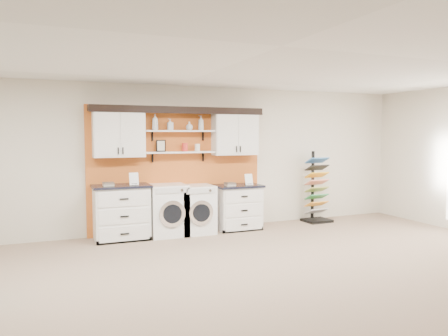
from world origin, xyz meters
name	(u,v)px	position (x,y,z in m)	size (l,w,h in m)	color
floor	(279,303)	(0.00, 0.00, 0.00)	(10.00, 10.00, 0.00)	#8B725D
ceiling	(281,46)	(0.00, 0.00, 2.80)	(10.00, 10.00, 0.00)	white
wall_back	(177,159)	(0.00, 4.00, 1.40)	(10.00, 10.00, 0.00)	beige
accent_panel	(177,169)	(0.00, 3.96, 1.20)	(3.40, 0.07, 2.40)	#C25D21
upper_cabinet_left	(119,134)	(-1.13, 3.79, 1.88)	(0.90, 0.35, 0.84)	white
upper_cabinet_right	(235,134)	(1.13, 3.79, 1.88)	(0.90, 0.35, 0.84)	white
shelf_lower	(180,152)	(0.00, 3.80, 1.53)	(1.32, 0.28, 0.03)	white
shelf_upper	(180,131)	(0.00, 3.80, 1.93)	(1.32, 0.28, 0.03)	white
crown_molding	(179,110)	(0.00, 3.81, 2.33)	(3.30, 0.41, 0.13)	black
picture_frame	(161,146)	(-0.35, 3.85, 1.66)	(0.18, 0.02, 0.22)	black
canister_red	(185,147)	(0.10, 3.80, 1.62)	(0.11, 0.11, 0.16)	red
canister_cream	(197,148)	(0.35, 3.80, 1.61)	(0.10, 0.10, 0.14)	silver
base_cabinet_left	(122,212)	(-1.13, 3.64, 0.49)	(1.00, 0.66, 0.98)	white
base_cabinet_right	(238,207)	(1.13, 3.64, 0.44)	(0.90, 0.66, 0.88)	white
washer	(167,210)	(-0.29, 3.64, 0.47)	(0.68, 0.71, 0.95)	white
dryer	(195,209)	(0.25, 3.64, 0.46)	(0.65, 0.71, 0.91)	white
sample_rack	(316,199)	(2.99, 3.67, 0.49)	(0.57, 0.48, 1.51)	black
soap_bottle_a	(155,122)	(-0.47, 3.80, 2.09)	(0.11, 0.11, 0.30)	silver
soap_bottle_b	(170,124)	(-0.18, 3.80, 2.05)	(0.10, 0.10, 0.21)	silver
soap_bottle_c	(189,126)	(0.19, 3.80, 2.03)	(0.13, 0.13, 0.16)	silver
soap_bottle_d	(201,123)	(0.43, 3.80, 2.09)	(0.11, 0.11, 0.28)	silver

